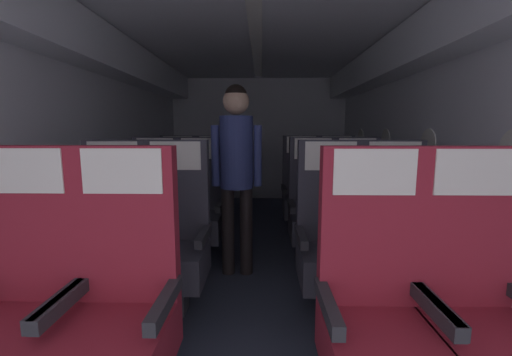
% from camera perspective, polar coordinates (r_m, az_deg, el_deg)
% --- Properties ---
extents(ground, '(3.39, 6.50, 0.02)m').
position_cam_1_polar(ground, '(3.23, -0.13, -14.90)').
color(ground, '#2D3342').
extents(fuselage_shell, '(3.27, 6.15, 2.24)m').
position_cam_1_polar(fuselage_shell, '(3.25, -0.02, 14.14)').
color(fuselage_shell, silver).
rests_on(fuselage_shell, ground).
extents(seat_a_left_window, '(0.47, 0.47, 1.20)m').
position_cam_1_polar(seat_a_left_window, '(1.86, -35.54, -17.64)').
color(seat_a_left_window, '#38383D').
rests_on(seat_a_left_window, ground).
extents(seat_a_left_aisle, '(0.47, 0.47, 1.20)m').
position_cam_1_polar(seat_a_left_aisle, '(1.65, -22.38, -20.05)').
color(seat_a_left_aisle, '#38383D').
rests_on(seat_a_left_aisle, ground).
extents(seat_a_right_aisle, '(0.47, 0.47, 1.20)m').
position_cam_1_polar(seat_a_right_aisle, '(1.78, 33.98, -18.73)').
color(seat_a_right_aisle, '#38383D').
rests_on(seat_a_right_aisle, ground).
extents(seat_a_right_window, '(0.47, 0.47, 1.20)m').
position_cam_1_polar(seat_a_right_window, '(1.60, 19.93, -20.94)').
color(seat_a_right_window, '#38383D').
rests_on(seat_a_right_window, ground).
extents(seat_b_left_window, '(0.47, 0.47, 1.20)m').
position_cam_1_polar(seat_b_left_window, '(2.54, -23.73, -9.92)').
color(seat_b_left_window, '#38383D').
rests_on(seat_b_left_window, ground).
extents(seat_b_left_aisle, '(0.47, 0.47, 1.20)m').
position_cam_1_polar(seat_b_left_aisle, '(2.40, -13.88, -10.53)').
color(seat_b_left_aisle, '#38383D').
rests_on(seat_b_left_aisle, ground).
extents(seat_b_right_aisle, '(0.47, 0.47, 1.20)m').
position_cam_1_polar(seat_b_right_aisle, '(2.49, 22.97, -10.25)').
color(seat_b_right_aisle, '#38383D').
rests_on(seat_b_right_aisle, ground).
extents(seat_b_right_window, '(0.47, 0.47, 1.20)m').
position_cam_1_polar(seat_b_right_window, '(2.37, 12.83, -10.75)').
color(seat_b_right_window, '#38383D').
rests_on(seat_b_right_window, ground).
extents(seat_c_left_window, '(0.47, 0.47, 1.20)m').
position_cam_1_polar(seat_c_left_window, '(3.34, -17.21, -5.28)').
color(seat_c_left_window, '#38383D').
rests_on(seat_c_left_window, ground).
extents(seat_c_left_aisle, '(0.47, 0.47, 1.20)m').
position_cam_1_polar(seat_c_left_aisle, '(3.24, -9.86, -5.44)').
color(seat_c_left_aisle, '#38383D').
rests_on(seat_c_left_aisle, ground).
extents(seat_c_right_aisle, '(0.47, 0.47, 1.20)m').
position_cam_1_polar(seat_c_right_aisle, '(3.31, 17.21, -5.40)').
color(seat_c_right_aisle, '#38383D').
rests_on(seat_c_right_aisle, ground).
extents(seat_c_right_window, '(0.47, 0.47, 1.20)m').
position_cam_1_polar(seat_c_right_window, '(3.22, 9.85, -5.56)').
color(seat_c_right_window, '#38383D').
rests_on(seat_c_right_window, ground).
extents(seat_d_left_window, '(0.47, 0.47, 1.20)m').
position_cam_1_polar(seat_d_left_window, '(4.15, -13.49, -2.50)').
color(seat_d_left_window, '#38383D').
rests_on(seat_d_left_window, ground).
extents(seat_d_left_aisle, '(0.47, 0.47, 1.20)m').
position_cam_1_polar(seat_d_left_aisle, '(4.08, -7.38, -2.54)').
color(seat_d_left_aisle, '#38383D').
rests_on(seat_d_left_aisle, ground).
extents(seat_d_right_aisle, '(0.47, 0.47, 1.20)m').
position_cam_1_polar(seat_d_right_aisle, '(4.13, 13.86, -2.58)').
color(seat_d_right_aisle, '#38383D').
rests_on(seat_d_right_aisle, ground).
extents(seat_d_right_window, '(0.47, 0.47, 1.20)m').
position_cam_1_polar(seat_d_right_window, '(4.05, 7.87, -2.63)').
color(seat_d_right_window, '#38383D').
rests_on(seat_d_right_window, ground).
extents(flight_attendant, '(0.43, 0.28, 1.64)m').
position_cam_1_polar(flight_attendant, '(2.79, -3.42, 3.18)').
color(flight_attendant, black).
rests_on(flight_attendant, ground).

